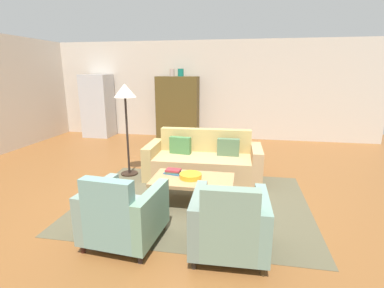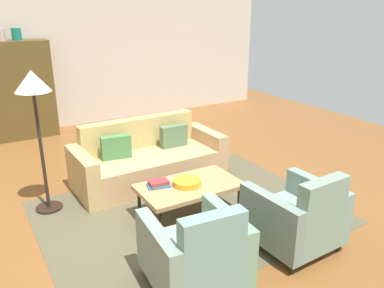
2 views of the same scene
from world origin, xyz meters
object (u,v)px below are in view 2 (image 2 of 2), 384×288
Objects in this scene: armchair_left at (197,256)px; book_stack at (159,184)px; vase_round at (16,34)px; fruit_bowl at (187,182)px; floor_lamp at (34,95)px; cabinet at (19,90)px; couch at (147,161)px; coffee_table at (189,187)px; armchair_right at (298,219)px; vase_tall at (1,35)px.

book_stack is at bearing 83.11° from armchair_left.
fruit_bowl is at bearing -75.76° from vase_round.
floor_lamp is at bearing -95.89° from vase_round.
floor_lamp is at bearing -94.10° from cabinet.
couch is 6.46× the size of fruit_bowl.
fruit_bowl is at bearing 180.00° from coffee_table.
couch is 2.43m from armchair_right.
armchair_right is 3.18m from floor_lamp.
armchair_right is 2.98× the size of book_stack.
vase_tall is at bearing 104.07° from book_stack.
couch is at bearing 72.46° from book_stack.
fruit_bowl is 4.58m from vase_round.
coffee_table is at bearing 88.73° from couch.
book_stack is at bearing -38.63° from floor_lamp.
vase_round is at bearing 104.24° from fruit_bowl.
armchair_left is 0.49× the size of cabinet.
book_stack is at bearing 156.78° from coffee_table.
vase_tall is at bearing 107.79° from coffee_table.
armchair_left is at bearing -117.45° from coffee_table.
armchair_right is (1.21, -0.00, 0.00)m from armchair_left.
cabinet is 1.01m from vase_round.
armchair_right is at bearing 4.92° from armchair_left.
vase_tall is at bearing 88.59° from floor_lamp.
armchair_left is at bearing 74.24° from couch.
cabinet is (-0.87, 4.07, 0.47)m from book_stack.
book_stack is at bearing -75.93° from vase_tall.
cabinet is at bearing 105.49° from fruit_bowl.
vase_tall is 0.98× the size of vase_round.
book_stack is 4.44m from vase_tall.
armchair_right is at bearing -71.47° from cabinet.
couch is at bearing 6.67° from floor_lamp.
vase_round is at bearing 104.66° from coffee_table.
vase_tall reaches higher than fruit_bowl.
armchair_left is at bearing -116.17° from fruit_bowl.
coffee_table is 1.31m from armchair_left.
coffee_table is 0.70× the size of floor_lamp.
armchair_right reaches higher than book_stack.
cabinet is at bearing 85.90° from floor_lamp.
couch reaches higher than coffee_table.
coffee_table is at bearing -75.34° from vase_round.
coffee_table is 1.36× the size of armchair_right.
book_stack is 4.39m from vase_round.
vase_round is at bearing 100.71° from book_stack.
book_stack is 0.17× the size of floor_lamp.
fruit_bowl is at bearing -72.61° from vase_tall.
vase_tall reaches higher than cabinet.
book_stack reaches higher than coffee_table.
floor_lamp reaches higher than book_stack.
fruit_bowl is at bearing -74.51° from cabinet.
floor_lamp reaches higher than couch.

